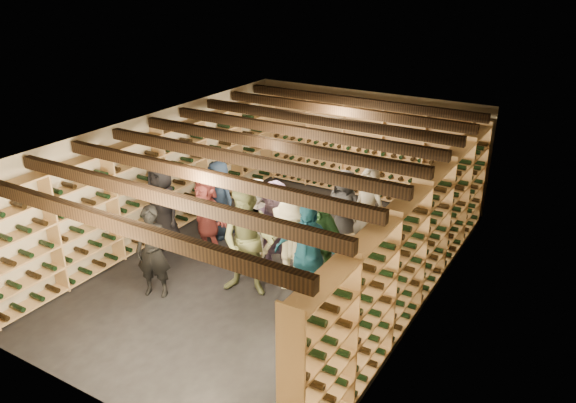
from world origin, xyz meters
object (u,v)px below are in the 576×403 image
Objects in this scene: crate_stack_right at (349,239)px; person_4 at (307,256)px; person_7 at (367,216)px; person_12 at (344,209)px; person_1 at (153,252)px; person_10 at (322,241)px; crate_stack_left at (282,214)px; person_9 at (255,221)px; person_11 at (275,228)px; crate_loose at (353,208)px; person_3 at (291,245)px; person_5 at (206,216)px; person_2 at (248,242)px; person_0 at (163,206)px; person_6 at (219,199)px.

crate_stack_right is 2.30m from person_4.
crate_stack_right is at bearing 162.97° from person_7.
person_12 is at bearing -176.11° from crate_stack_right.
person_10 is at bearing 16.34° from person_1.
person_4 is at bearing -50.66° from crate_stack_left.
crate_stack_right is 1.92m from person_9.
person_12 is (0.59, 1.48, -0.08)m from person_11.
person_11 is (-0.09, -3.03, 0.76)m from crate_loose.
person_3 is 0.88× the size of person_4.
crate_stack_right is at bearing -67.92° from crate_loose.
person_10 is 1.42m from person_12.
person_12 is (-0.28, 1.40, -0.02)m from person_10.
person_11 is (1.46, 0.04, 0.10)m from person_5.
person_2 reaches higher than person_3.
person_0 is 2.34m from person_11.
person_2 is at bearing -102.41° from person_12.
person_1 is at bearing -166.24° from person_4.
person_0 reaches higher than crate_stack_right.
person_1 is at bearing -134.76° from person_9.
person_11 is (-0.51, 0.33, 0.05)m from person_3.
person_4 is 3.00m from person_6.
person_11 is at bearing 10.45° from person_5.
person_11 reaches higher than person_6.
person_9 is (1.81, 0.40, -0.04)m from person_0.
person_3 is 0.62m from person_4.
person_1 is 1.00× the size of person_6.
person_10 is at bearing 90.65° from person_4.
person_5 is 0.96× the size of person_6.
person_2 is 1.25× the size of person_5.
person_9 is at bearing 45.16° from person_1.
crate_stack_right is 0.34× the size of person_11.
person_4 is 1.21× the size of person_5.
person_0 reaches higher than crate_stack_left.
person_4 is 1.83m from person_7.
person_12 is at bearing 36.92° from person_1.
person_12 is at bearing 169.77° from person_7.
person_1 is at bearing -118.88° from person_12.
person_3 is (2.84, -0.09, -0.03)m from person_0.
person_3 is at bearing -96.81° from crate_stack_right.
person_0 is at bearing 163.74° from person_4.
person_11 reaches higher than person_3.
crate_loose is at bearing 73.82° from person_2.
person_2 is 1.17× the size of person_3.
person_3 reaches higher than person_6.
person_5 is (0.87, 0.19, -0.08)m from person_0.
person_3 is 1.01× the size of person_9.
person_7 is at bearing -26.27° from person_12.
person_11 is at bearing -109.56° from person_12.
person_7 is at bearing -9.86° from crate_stack_left.
crate_loose is 0.32× the size of person_1.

